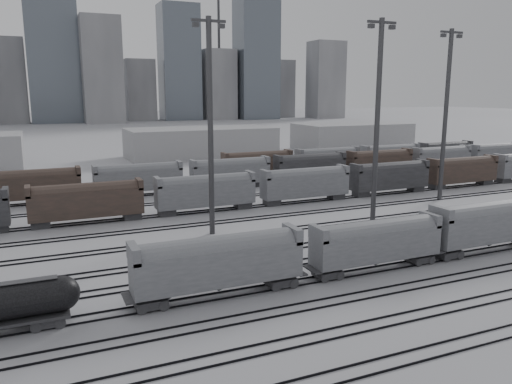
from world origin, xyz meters
name	(u,v)px	position (x,y,z in m)	size (l,w,h in m)	color
ground	(390,272)	(0.00, 0.00, 0.00)	(900.00, 900.00, 0.00)	silver
tracks	(305,228)	(0.00, 17.50, 0.08)	(220.00, 71.50, 0.16)	black
hopper_car_a	(219,260)	(-17.85, 1.00, 3.34)	(15.14, 3.01, 5.41)	#252528
hopper_car_b	(377,240)	(-1.10, 1.00, 3.13)	(14.18, 2.82, 5.07)	#252528
hopper_car_c	(491,221)	(14.52, 1.00, 3.45)	(15.61, 3.10, 5.58)	#252528
light_mast_b	(210,123)	(-11.99, 20.18, 14.03)	(4.23, 0.68, 26.44)	#39393B
light_mast_c	(377,119)	(9.49, 15.80, 14.26)	(4.30, 0.69, 26.88)	#39393B
light_mast_d	(446,112)	(29.59, 24.51, 14.59)	(4.40, 0.70, 27.51)	#39393B
bg_string_near	(305,185)	(8.00, 32.00, 2.80)	(151.00, 3.00, 5.60)	slate
bg_string_mid	(310,168)	(18.00, 48.00, 2.80)	(151.00, 3.00, 5.60)	#252528
bg_string_far	(359,159)	(35.50, 56.00, 2.80)	(66.00, 3.00, 5.60)	#4A372F
warehouse_mid	(201,142)	(10.00, 95.00, 4.00)	(40.00, 18.00, 8.00)	#A1A1A3
warehouse_right	(352,136)	(60.00, 95.00, 4.00)	(35.00, 18.00, 8.00)	#A1A1A3
skyline	(109,63)	(10.84, 280.00, 34.73)	(316.00, 22.40, 95.00)	#979699
crane_left	(34,25)	(-28.74, 305.00, 57.39)	(42.00, 1.80, 100.00)	#39393B
crane_right	(221,34)	(91.26, 305.00, 57.39)	(42.00, 1.80, 100.00)	#39393B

